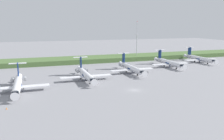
{
  "coord_description": "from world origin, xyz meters",
  "views": [
    {
      "loc": [
        -35.31,
        -77.67,
        24.45
      ],
      "look_at": [
        0.0,
        25.81,
        3.0
      ],
      "focal_mm": 37.36,
      "sensor_mm": 36.0,
      "label": 1
    }
  ],
  "objects": [
    {
      "name": "regional_jet_third",
      "position": [
        -13.62,
        22.66,
        2.54
      ],
      "size": [
        22.81,
        31.0,
        9.0
      ],
      "color": "white",
      "rests_on": "ground"
    },
    {
      "name": "ground_plane",
      "position": [
        0.0,
        30.0,
        0.0
      ],
      "size": [
        500.0,
        500.0,
        0.0
      ],
      "primitive_type": "plane",
      "color": "gray"
    },
    {
      "name": "regional_jet_fifth",
      "position": [
        39.77,
        39.24,
        2.54
      ],
      "size": [
        22.81,
        31.0,
        9.0
      ],
      "color": "white",
      "rests_on": "ground"
    },
    {
      "name": "safety_cone_front_marker",
      "position": [
        -43.67,
        -6.42,
        0.28
      ],
      "size": [
        0.44,
        0.44,
        0.55
      ],
      "primitive_type": "cone",
      "color": "orange",
      "rests_on": "ground"
    },
    {
      "name": "regional_jet_second",
      "position": [
        -41.54,
        13.07,
        2.54
      ],
      "size": [
        22.81,
        31.0,
        9.0
      ],
      "color": "white",
      "rests_on": "ground"
    },
    {
      "name": "grass_berm",
      "position": [
        0.0,
        73.29,
        1.44
      ],
      "size": [
        320.0,
        20.0,
        2.89
      ],
      "primitive_type": "cube",
      "color": "#4C6B38",
      "rests_on": "ground"
    },
    {
      "name": "regional_jet_sixth",
      "position": [
        68.01,
        47.34,
        2.54
      ],
      "size": [
        22.81,
        31.0,
        9.0
      ],
      "color": "white",
      "rests_on": "ground"
    },
    {
      "name": "regional_jet_fourth",
      "position": [
        11.94,
        30.56,
        2.54
      ],
      "size": [
        22.81,
        31.0,
        9.0
      ],
      "color": "white",
      "rests_on": "ground"
    },
    {
      "name": "antenna_mast",
      "position": [
        34.19,
        72.09,
        10.96
      ],
      "size": [
        4.4,
        0.5,
        26.53
      ],
      "color": "#B2B2B7",
      "rests_on": "ground"
    }
  ]
}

